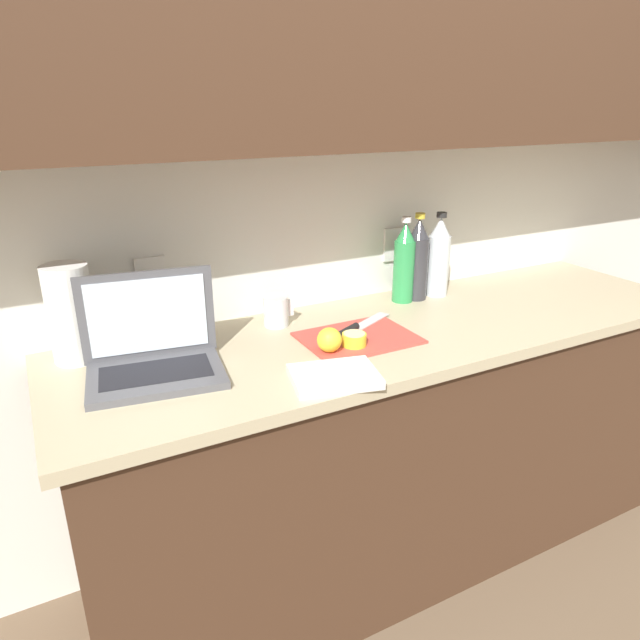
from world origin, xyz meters
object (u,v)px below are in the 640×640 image
laptop (153,350)px  cutting_board (358,338)px  bottle_green_soda (438,258)px  paper_towel_roll (71,314)px  lemon_whole_beside (329,340)px  bottle_water_clear (404,263)px  knife (353,328)px  bottle_oil_tall (417,260)px  measuring_cup (276,311)px  lemon_half_cut (354,339)px

laptop → cutting_board: laptop is taller
bottle_green_soda → paper_towel_roll: (-1.24, 0.01, -0.01)m
lemon_whole_beside → bottle_green_soda: size_ratio=0.23×
bottle_water_clear → paper_towel_roll: size_ratio=1.12×
knife → paper_towel_roll: 0.81m
lemon_whole_beside → bottle_oil_tall: bottle_oil_tall is taller
bottle_green_soda → knife: bearing=-158.7°
lemon_whole_beside → measuring_cup: (-0.04, 0.27, 0.00)m
cutting_board → lemon_whole_beside: size_ratio=4.70×
laptop → cutting_board: (0.59, -0.07, -0.06)m
bottle_green_soda → bottle_water_clear: bottle_green_soda is taller
cutting_board → bottle_oil_tall: bearing=30.8°
laptop → bottle_green_soda: (1.07, 0.16, 0.08)m
bottle_oil_tall → lemon_half_cut: bearing=-147.0°
laptop → bottle_oil_tall: bottle_oil_tall is taller
bottle_water_clear → measuring_cup: (-0.49, -0.01, -0.09)m
cutting_board → lemon_half_cut: (-0.04, -0.05, 0.02)m
knife → bottle_green_soda: 0.51m
bottle_water_clear → measuring_cup: size_ratio=3.06×
knife → bottle_oil_tall: (0.37, 0.18, 0.13)m
knife → measuring_cup: size_ratio=2.69×
paper_towel_roll → bottle_water_clear: bearing=-0.8°
lemon_whole_beside → paper_towel_roll: paper_towel_roll is taller
laptop → knife: bearing=6.5°
laptop → lemon_half_cut: 0.56m
lemon_half_cut → bottle_oil_tall: size_ratio=0.23×
lemon_half_cut → paper_towel_roll: size_ratio=0.26×
bottle_green_soda → bottle_water_clear: bearing=-180.0°
measuring_cup → cutting_board: bearing=-52.0°
laptop → measuring_cup: (0.42, 0.15, -0.01)m
bottle_water_clear → laptop: bearing=-169.9°
cutting_board → measuring_cup: size_ratio=3.39×
bottle_green_soda → paper_towel_roll: bearing=179.3°
measuring_cup → paper_towel_roll: bearing=177.7°
lemon_half_cut → bottle_water_clear: bottle_water_clear is taller
bottle_oil_tall → lemon_whole_beside: bearing=-151.1°
bottle_green_soda → cutting_board: bearing=-154.4°
bottle_green_soda → measuring_cup: bottle_green_soda is taller
measuring_cup → lemon_half_cut: bearing=-64.5°
lemon_whole_beside → paper_towel_roll: bearing=154.9°
bottle_water_clear → bottle_green_soda: bearing=0.0°
cutting_board → bottle_water_clear: bearing=35.2°
bottle_water_clear → lemon_half_cut: bearing=-143.1°
lemon_half_cut → lemon_whole_beside: (-0.08, -0.01, 0.02)m
bottle_oil_tall → measuring_cup: size_ratio=3.14×
lemon_half_cut → laptop: bearing=168.3°
laptop → lemon_whole_beside: bearing=-6.2°
lemon_whole_beside → bottle_green_soda: 0.67m
knife → measuring_cup: 0.25m
knife → lemon_half_cut: bearing=-145.0°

